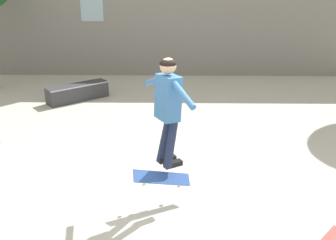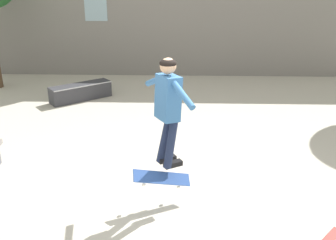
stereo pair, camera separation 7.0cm
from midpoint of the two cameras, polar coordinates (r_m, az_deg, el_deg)
The scene contains 5 objects.
ground_plane at distance 5.47m, azimuth 3.28°, elevation -12.65°, with size 40.00×40.00×0.00m, color beige.
building_backdrop at distance 12.24m, azimuth 2.59°, elevation 16.72°, with size 13.58×0.52×5.40m.
skate_ledge at distance 10.07m, azimuth -12.94°, elevation 4.20°, with size 1.52×1.36×0.42m.
skater at distance 4.86m, azimuth 0.43°, elevation 2.58°, with size 0.69×1.11×1.49m.
skateboard_flipping at distance 5.27m, azimuth -0.54°, elevation -8.82°, with size 0.80×0.45×0.37m.
Camera 2 is at (-0.12, -4.55, 3.02)m, focal length 40.00 mm.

